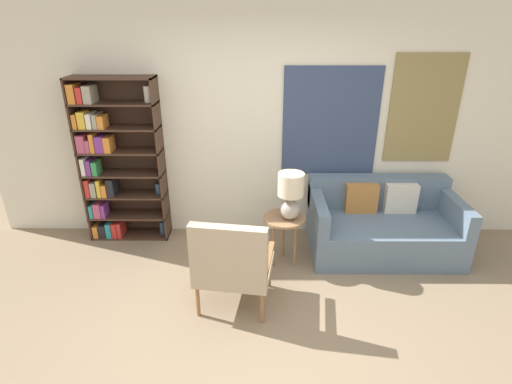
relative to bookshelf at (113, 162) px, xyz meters
The scene contains 7 objects.
ground_plane 2.69m from the bookshelf, 47.20° to the right, with size 14.00×14.00×0.00m, color #847056.
wall_back 1.82m from the bookshelf, ahead, with size 6.40×0.08×2.70m.
bookshelf is the anchor object (origin of this frame).
armchair 2.02m from the bookshelf, 43.35° to the right, with size 0.74×0.68×0.93m.
couch 3.15m from the bookshelf, ahead, with size 1.61×0.92×0.78m.
side_table 2.08m from the bookshelf, 16.72° to the right, with size 0.45×0.45×0.55m.
table_lamp 2.09m from the bookshelf, 17.10° to the right, with size 0.26×0.26×0.50m.
Camera 1 is at (-0.05, -2.44, 2.47)m, focal length 28.00 mm.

